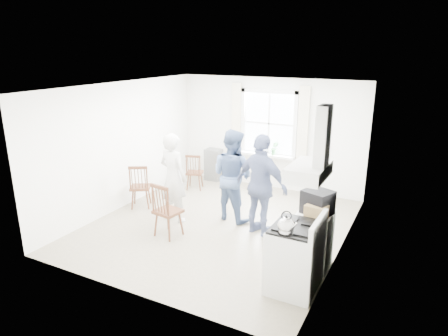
{
  "coord_description": "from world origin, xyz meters",
  "views": [
    {
      "loc": [
        3.3,
        -6.14,
        3.25
      ],
      "look_at": [
        0.0,
        0.2,
        1.08
      ],
      "focal_mm": 32.0,
      "sensor_mm": 36.0,
      "label": 1
    }
  ],
  "objects_px": {
    "person_mid": "(232,175)",
    "windsor_chair_b": "(163,205)",
    "person_left": "(173,178)",
    "person_right": "(261,185)",
    "gas_stove": "(295,257)",
    "low_cabinet": "(314,239)",
    "stereo_stack": "(318,202)",
    "windsor_chair_a": "(194,168)",
    "windsor_chair_c": "(139,182)"
  },
  "relations": [
    {
      "from": "person_left",
      "to": "person_right",
      "type": "relative_size",
      "value": 0.94
    },
    {
      "from": "stereo_stack",
      "to": "windsor_chair_a",
      "type": "height_order",
      "value": "stereo_stack"
    },
    {
      "from": "person_mid",
      "to": "windsor_chair_b",
      "type": "bearing_deg",
      "value": 75.31
    },
    {
      "from": "gas_stove",
      "to": "person_mid",
      "type": "height_order",
      "value": "person_mid"
    },
    {
      "from": "stereo_stack",
      "to": "windsor_chair_b",
      "type": "height_order",
      "value": "stereo_stack"
    },
    {
      "from": "windsor_chair_b",
      "to": "windsor_chair_c",
      "type": "relative_size",
      "value": 1.06
    },
    {
      "from": "low_cabinet",
      "to": "windsor_chair_b",
      "type": "bearing_deg",
      "value": -174.36
    },
    {
      "from": "stereo_stack",
      "to": "person_left",
      "type": "relative_size",
      "value": 0.28
    },
    {
      "from": "windsor_chair_c",
      "to": "person_left",
      "type": "height_order",
      "value": "person_left"
    },
    {
      "from": "gas_stove",
      "to": "person_mid",
      "type": "distance_m",
      "value": 2.57
    },
    {
      "from": "windsor_chair_b",
      "to": "person_mid",
      "type": "xyz_separation_m",
      "value": [
        0.7,
        1.31,
        0.28
      ]
    },
    {
      "from": "person_left",
      "to": "windsor_chair_b",
      "type": "bearing_deg",
      "value": 120.78
    },
    {
      "from": "stereo_stack",
      "to": "windsor_chair_c",
      "type": "relative_size",
      "value": 0.52
    },
    {
      "from": "gas_stove",
      "to": "low_cabinet",
      "type": "xyz_separation_m",
      "value": [
        0.07,
        0.7,
        -0.03
      ]
    },
    {
      "from": "low_cabinet",
      "to": "person_mid",
      "type": "distance_m",
      "value": 2.22
    },
    {
      "from": "person_mid",
      "to": "person_right",
      "type": "distance_m",
      "value": 0.83
    },
    {
      "from": "windsor_chair_c",
      "to": "stereo_stack",
      "type": "bearing_deg",
      "value": -9.51
    },
    {
      "from": "windsor_chair_c",
      "to": "person_right",
      "type": "xyz_separation_m",
      "value": [
        2.68,
        0.08,
        0.34
      ]
    },
    {
      "from": "person_mid",
      "to": "gas_stove",
      "type": "bearing_deg",
      "value": 149.62
    },
    {
      "from": "person_right",
      "to": "windsor_chair_b",
      "type": "bearing_deg",
      "value": 49.02
    },
    {
      "from": "windsor_chair_c",
      "to": "person_left",
      "type": "distance_m",
      "value": 1.01
    },
    {
      "from": "person_left",
      "to": "person_right",
      "type": "xyz_separation_m",
      "value": [
        1.72,
        0.22,
        0.05
      ]
    },
    {
      "from": "low_cabinet",
      "to": "windsor_chair_c",
      "type": "xyz_separation_m",
      "value": [
        -3.83,
        0.61,
        0.13
      ]
    },
    {
      "from": "stereo_stack",
      "to": "person_mid",
      "type": "xyz_separation_m",
      "value": [
        -1.93,
        1.08,
        -0.18
      ]
    },
    {
      "from": "gas_stove",
      "to": "person_right",
      "type": "height_order",
      "value": "person_right"
    },
    {
      "from": "windsor_chair_c",
      "to": "low_cabinet",
      "type": "bearing_deg",
      "value": -9.09
    },
    {
      "from": "low_cabinet",
      "to": "windsor_chair_b",
      "type": "relative_size",
      "value": 0.89
    },
    {
      "from": "person_right",
      "to": "low_cabinet",
      "type": "bearing_deg",
      "value": 164.89
    },
    {
      "from": "gas_stove",
      "to": "windsor_chair_c",
      "type": "bearing_deg",
      "value": 160.75
    },
    {
      "from": "low_cabinet",
      "to": "windsor_chair_a",
      "type": "xyz_separation_m",
      "value": [
        -3.42,
        2.1,
        0.08
      ]
    },
    {
      "from": "person_left",
      "to": "person_right",
      "type": "height_order",
      "value": "person_right"
    },
    {
      "from": "gas_stove",
      "to": "windsor_chair_a",
      "type": "height_order",
      "value": "gas_stove"
    },
    {
      "from": "gas_stove",
      "to": "person_mid",
      "type": "bearing_deg",
      "value": 136.27
    },
    {
      "from": "gas_stove",
      "to": "stereo_stack",
      "type": "bearing_deg",
      "value": 81.77
    },
    {
      "from": "person_left",
      "to": "windsor_chair_a",
      "type": "bearing_deg",
      "value": -60.91
    },
    {
      "from": "low_cabinet",
      "to": "person_right",
      "type": "relative_size",
      "value": 0.49
    },
    {
      "from": "stereo_stack",
      "to": "person_right",
      "type": "relative_size",
      "value": 0.27
    },
    {
      "from": "windsor_chair_b",
      "to": "low_cabinet",
      "type": "bearing_deg",
      "value": 5.64
    },
    {
      "from": "low_cabinet",
      "to": "windsor_chair_a",
      "type": "distance_m",
      "value": 4.02
    },
    {
      "from": "person_right",
      "to": "windsor_chair_c",
      "type": "bearing_deg",
      "value": 17.45
    },
    {
      "from": "gas_stove",
      "to": "windsor_chair_c",
      "type": "relative_size",
      "value": 1.18
    },
    {
      "from": "stereo_stack",
      "to": "windsor_chair_b",
      "type": "xyz_separation_m",
      "value": [
        -2.62,
        -0.22,
        -0.46
      ]
    },
    {
      "from": "person_left",
      "to": "windsor_chair_c",
      "type": "bearing_deg",
      "value": 1.88
    },
    {
      "from": "gas_stove",
      "to": "windsor_chair_b",
      "type": "bearing_deg",
      "value": 170.05
    },
    {
      "from": "windsor_chair_a",
      "to": "stereo_stack",
      "type": "bearing_deg",
      "value": -31.68
    },
    {
      "from": "low_cabinet",
      "to": "stereo_stack",
      "type": "height_order",
      "value": "stereo_stack"
    },
    {
      "from": "stereo_stack",
      "to": "person_right",
      "type": "distance_m",
      "value": 1.39
    },
    {
      "from": "windsor_chair_c",
      "to": "person_right",
      "type": "bearing_deg",
      "value": 1.65
    },
    {
      "from": "windsor_chair_b",
      "to": "windsor_chair_c",
      "type": "bearing_deg",
      "value": 144.81
    },
    {
      "from": "low_cabinet",
      "to": "person_left",
      "type": "xyz_separation_m",
      "value": [
        -2.87,
        0.47,
        0.42
      ]
    }
  ]
}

